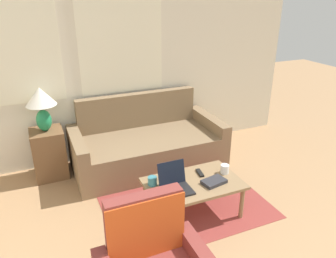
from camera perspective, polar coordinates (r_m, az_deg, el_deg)
The scene contains 11 objects.
wall_back at distance 4.30m, azimuth -15.55°, elevation 10.72°, with size 6.20×0.06×2.60m.
rug at distance 3.98m, azimuth 0.44°, elevation -9.84°, with size 1.73×2.04×0.01m.
couch at distance 4.35m, azimuth -3.75°, elevation -2.86°, with size 1.92×0.93×0.89m.
side_table at distance 4.30m, azimuth -19.97°, elevation -4.02°, with size 0.38×0.38×0.62m.
table_lamp at distance 4.06m, azimuth -21.24°, elevation 4.37°, with size 0.35×0.35×0.53m.
coffee_table at distance 3.37m, azimuth 4.42°, elevation -9.83°, with size 0.96×0.60×0.39m.
laptop at distance 3.21m, azimuth 1.27°, elevation -9.54°, with size 0.28×0.30×0.24m.
cup_navy at distance 3.52m, azimuth 9.84°, elevation -6.87°, with size 0.09×0.09×0.10m.
cup_yellow at distance 3.28m, azimuth -2.74°, elevation -9.02°, with size 0.09×0.09×0.09m.
book_red at distance 3.34m, azimuth 8.01°, elevation -9.06°, with size 0.26×0.19×0.04m.
tv_remote at distance 3.49m, azimuth 5.57°, elevation -7.60°, with size 0.06×0.15×0.02m.
Camera 1 is at (-0.56, -0.34, 2.17)m, focal length 35.00 mm.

